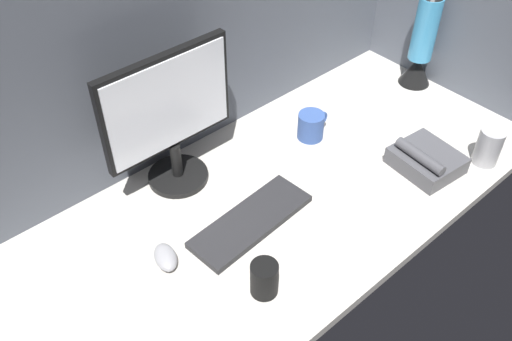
{
  "coord_description": "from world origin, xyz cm",
  "views": [
    {
      "loc": [
        -79.83,
        -82.77,
        115.44
      ],
      "look_at": [
        -6.56,
        0.0,
        14.0
      ],
      "focal_mm": 39.08,
      "sensor_mm": 36.0,
      "label": 1
    }
  ],
  "objects_px": {
    "monitor": "(169,116)",
    "mouse": "(166,257)",
    "keyboard": "(251,221)",
    "mug_black_travel": "(264,279)",
    "lava_lamp": "(422,45)",
    "desk_phone": "(426,160)",
    "mug_steel": "(489,147)",
    "mug_ceramic_blue": "(311,126)"
  },
  "relations": [
    {
      "from": "lava_lamp",
      "to": "desk_phone",
      "type": "relative_size",
      "value": 1.82
    },
    {
      "from": "keyboard",
      "to": "monitor",
      "type": "bearing_deg",
      "value": 94.22
    },
    {
      "from": "keyboard",
      "to": "mug_ceramic_blue",
      "type": "xyz_separation_m",
      "value": [
        0.4,
        0.16,
        0.03
      ]
    },
    {
      "from": "monitor",
      "to": "mug_ceramic_blue",
      "type": "relative_size",
      "value": 3.56
    },
    {
      "from": "mouse",
      "to": "desk_phone",
      "type": "height_order",
      "value": "desk_phone"
    },
    {
      "from": "mouse",
      "to": "mug_ceramic_blue",
      "type": "xyz_separation_m",
      "value": [
        0.65,
        0.11,
        0.03
      ]
    },
    {
      "from": "mug_steel",
      "to": "mug_ceramic_blue",
      "type": "relative_size",
      "value": 1.03
    },
    {
      "from": "mouse",
      "to": "mug_steel",
      "type": "relative_size",
      "value": 0.79
    },
    {
      "from": "desk_phone",
      "to": "lava_lamp",
      "type": "bearing_deg",
      "value": 40.49
    },
    {
      "from": "mug_black_travel",
      "to": "mug_ceramic_blue",
      "type": "distance_m",
      "value": 0.63
    },
    {
      "from": "monitor",
      "to": "mug_ceramic_blue",
      "type": "distance_m",
      "value": 0.5
    },
    {
      "from": "mug_steel",
      "to": "mug_ceramic_blue",
      "type": "bearing_deg",
      "value": 125.45
    },
    {
      "from": "mouse",
      "to": "mug_ceramic_blue",
      "type": "height_order",
      "value": "mug_ceramic_blue"
    },
    {
      "from": "keyboard",
      "to": "lava_lamp",
      "type": "bearing_deg",
      "value": 3.78
    },
    {
      "from": "mug_black_travel",
      "to": "mug_ceramic_blue",
      "type": "xyz_separation_m",
      "value": [
        0.52,
        0.35,
        -0.0
      ]
    },
    {
      "from": "keyboard",
      "to": "mug_black_travel",
      "type": "relative_size",
      "value": 3.84
    },
    {
      "from": "mug_ceramic_blue",
      "to": "lava_lamp",
      "type": "xyz_separation_m",
      "value": [
        0.52,
        -0.03,
        0.11
      ]
    },
    {
      "from": "keyboard",
      "to": "mug_ceramic_blue",
      "type": "relative_size",
      "value": 3.14
    },
    {
      "from": "monitor",
      "to": "lava_lamp",
      "type": "distance_m",
      "value": 0.97
    },
    {
      "from": "mug_steel",
      "to": "mug_ceramic_blue",
      "type": "xyz_separation_m",
      "value": [
        -0.32,
        0.44,
        -0.02
      ]
    },
    {
      "from": "monitor",
      "to": "mug_black_travel",
      "type": "bearing_deg",
      "value": -99.31
    },
    {
      "from": "desk_phone",
      "to": "mug_black_travel",
      "type": "bearing_deg",
      "value": -179.09
    },
    {
      "from": "mug_ceramic_blue",
      "to": "mug_steel",
      "type": "bearing_deg",
      "value": -54.55
    },
    {
      "from": "mug_black_travel",
      "to": "lava_lamp",
      "type": "height_order",
      "value": "lava_lamp"
    },
    {
      "from": "mouse",
      "to": "lava_lamp",
      "type": "xyz_separation_m",
      "value": [
        1.17,
        0.08,
        0.14
      ]
    },
    {
      "from": "mouse",
      "to": "lava_lamp",
      "type": "height_order",
      "value": "lava_lamp"
    },
    {
      "from": "monitor",
      "to": "mouse",
      "type": "distance_m",
      "value": 0.39
    },
    {
      "from": "mouse",
      "to": "lava_lamp",
      "type": "relative_size",
      "value": 0.26
    },
    {
      "from": "desk_phone",
      "to": "keyboard",
      "type": "bearing_deg",
      "value": 161.98
    },
    {
      "from": "mug_steel",
      "to": "lava_lamp",
      "type": "distance_m",
      "value": 0.47
    },
    {
      "from": "mug_black_travel",
      "to": "mug_ceramic_blue",
      "type": "height_order",
      "value": "mug_black_travel"
    },
    {
      "from": "mug_ceramic_blue",
      "to": "keyboard",
      "type": "bearing_deg",
      "value": -158.07
    },
    {
      "from": "mouse",
      "to": "mug_ceramic_blue",
      "type": "bearing_deg",
      "value": 28.24
    },
    {
      "from": "mug_black_travel",
      "to": "monitor",
      "type": "bearing_deg",
      "value": 80.69
    },
    {
      "from": "mug_ceramic_blue",
      "to": "mouse",
      "type": "bearing_deg",
      "value": -170.08
    },
    {
      "from": "keyboard",
      "to": "desk_phone",
      "type": "relative_size",
      "value": 1.8
    },
    {
      "from": "mouse",
      "to": "mug_black_travel",
      "type": "height_order",
      "value": "mug_black_travel"
    },
    {
      "from": "lava_lamp",
      "to": "mug_steel",
      "type": "bearing_deg",
      "value": -115.62
    },
    {
      "from": "monitor",
      "to": "lava_lamp",
      "type": "relative_size",
      "value": 1.12
    },
    {
      "from": "keyboard",
      "to": "mug_black_travel",
      "type": "height_order",
      "value": "mug_black_travel"
    },
    {
      "from": "desk_phone",
      "to": "monitor",
      "type": "bearing_deg",
      "value": 141.73
    },
    {
      "from": "mug_black_travel",
      "to": "lava_lamp",
      "type": "distance_m",
      "value": 1.09
    }
  ]
}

